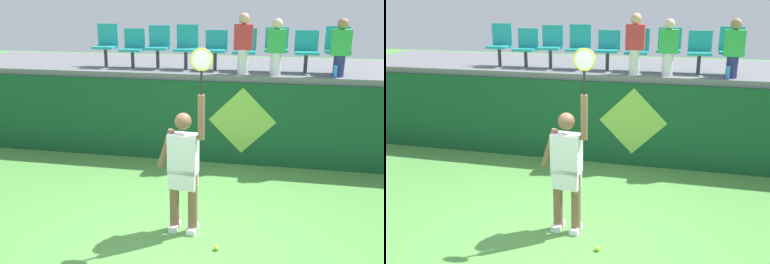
% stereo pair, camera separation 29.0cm
% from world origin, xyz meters
% --- Properties ---
extents(ground_plane, '(40.00, 40.00, 0.00)m').
position_xyz_m(ground_plane, '(0.00, 0.00, 0.00)').
color(ground_plane, '#519342').
extents(court_back_wall, '(11.93, 0.20, 1.60)m').
position_xyz_m(court_back_wall, '(0.00, 3.05, 0.80)').
color(court_back_wall, '#144C28').
rests_on(court_back_wall, ground_plane).
extents(spectator_platform, '(11.93, 2.82, 0.12)m').
position_xyz_m(spectator_platform, '(0.00, 4.41, 1.66)').
color(spectator_platform, slate).
rests_on(spectator_platform, court_back_wall).
extents(tennis_player, '(0.75, 0.29, 2.50)m').
position_xyz_m(tennis_player, '(0.05, 0.34, 0.95)').
color(tennis_player, white).
rests_on(tennis_player, ground_plane).
extents(tennis_ball, '(0.07, 0.07, 0.07)m').
position_xyz_m(tennis_ball, '(0.56, -0.07, 0.03)').
color(tennis_ball, '#D1E533').
rests_on(tennis_ball, ground_plane).
extents(water_bottle, '(0.07, 0.07, 0.23)m').
position_xyz_m(water_bottle, '(2.23, 3.15, 1.83)').
color(water_bottle, '#338CE5').
rests_on(water_bottle, spectator_platform).
extents(stadium_chair_0, '(0.44, 0.42, 0.87)m').
position_xyz_m(stadium_chair_0, '(-2.29, 3.69, 2.20)').
color(stadium_chair_0, '#38383D').
rests_on(stadium_chair_0, spectator_platform).
extents(stadium_chair_1, '(0.44, 0.42, 0.78)m').
position_xyz_m(stadium_chair_1, '(-1.71, 3.68, 2.15)').
color(stadium_chair_1, '#38383D').
rests_on(stadium_chair_1, spectator_platform).
extents(stadium_chair_2, '(0.44, 0.42, 0.85)m').
position_xyz_m(stadium_chair_2, '(-1.18, 3.68, 2.19)').
color(stadium_chair_2, '#38383D').
rests_on(stadium_chair_2, spectator_platform).
extents(stadium_chair_3, '(0.44, 0.42, 0.87)m').
position_xyz_m(stadium_chair_3, '(-0.59, 3.69, 2.19)').
color(stadium_chair_3, '#38383D').
rests_on(stadium_chair_3, spectator_platform).
extents(stadium_chair_4, '(0.44, 0.42, 0.77)m').
position_xyz_m(stadium_chair_4, '(-0.00, 3.68, 2.15)').
color(stadium_chair_4, '#38383D').
rests_on(stadium_chair_4, spectator_platform).
extents(stadium_chair_5, '(0.44, 0.42, 0.81)m').
position_xyz_m(stadium_chair_5, '(0.57, 3.68, 2.16)').
color(stadium_chair_5, '#38383D').
rests_on(stadium_chair_5, spectator_platform).
extents(stadium_chair_6, '(0.44, 0.42, 0.83)m').
position_xyz_m(stadium_chair_6, '(1.18, 3.68, 2.20)').
color(stadium_chair_6, '#38383D').
rests_on(stadium_chair_6, spectator_platform).
extents(stadium_chair_7, '(0.44, 0.42, 0.78)m').
position_xyz_m(stadium_chair_7, '(1.74, 3.68, 2.16)').
color(stadium_chair_7, '#38383D').
rests_on(stadium_chair_7, spectator_platform).
extents(stadium_chair_8, '(0.44, 0.42, 0.86)m').
position_xyz_m(stadium_chair_8, '(2.30, 3.68, 2.20)').
color(stadium_chair_8, '#38383D').
rests_on(stadium_chair_8, spectator_platform).
extents(spectator_0, '(0.34, 0.20, 1.11)m').
position_xyz_m(spectator_0, '(0.57, 3.25, 2.30)').
color(spectator_0, white).
rests_on(spectator_0, spectator_platform).
extents(spectator_1, '(0.34, 0.20, 1.03)m').
position_xyz_m(spectator_1, '(2.30, 3.27, 2.26)').
color(spectator_1, navy).
rests_on(spectator_1, spectator_platform).
extents(spectator_2, '(0.34, 0.20, 1.02)m').
position_xyz_m(spectator_2, '(1.18, 3.29, 2.24)').
color(spectator_2, white).
rests_on(spectator_2, spectator_platform).
extents(wall_signage_mount, '(1.27, 0.01, 1.52)m').
position_xyz_m(wall_signage_mount, '(0.62, 2.95, 0.00)').
color(wall_signage_mount, '#144C28').
rests_on(wall_signage_mount, ground_plane).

